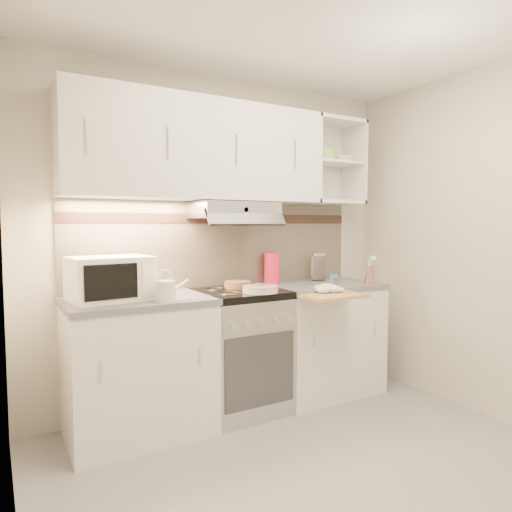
{
  "coord_description": "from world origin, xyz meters",
  "views": [
    {
      "loc": [
        -1.56,
        -1.81,
        1.38
      ],
      "look_at": [
        0.05,
        0.95,
        1.15
      ],
      "focal_mm": 32.0,
      "sensor_mm": 36.0,
      "label": 1
    }
  ],
  "objects_px": {
    "spray_bottle": "(370,272)",
    "plate_stack": "(260,289)",
    "microwave": "(111,278)",
    "cutting_board": "(327,295)",
    "pink_pitcher": "(272,268)",
    "watering_can": "(167,290)",
    "glass_jar": "(318,267)",
    "electric_range": "(240,350)"
  },
  "relations": [
    {
      "from": "pink_pitcher",
      "to": "cutting_board",
      "type": "xyz_separation_m",
      "value": [
        0.12,
        -0.56,
        -0.15
      ]
    },
    {
      "from": "spray_bottle",
      "to": "plate_stack",
      "type": "bearing_deg",
      "value": -161.45
    },
    {
      "from": "electric_range",
      "to": "plate_stack",
      "type": "height_order",
      "value": "plate_stack"
    },
    {
      "from": "glass_jar",
      "to": "pink_pitcher",
      "type": "bearing_deg",
      "value": 174.21
    },
    {
      "from": "watering_can",
      "to": "glass_jar",
      "type": "relative_size",
      "value": 1.0
    },
    {
      "from": "glass_jar",
      "to": "spray_bottle",
      "type": "relative_size",
      "value": 0.99
    },
    {
      "from": "glass_jar",
      "to": "spray_bottle",
      "type": "xyz_separation_m",
      "value": [
        0.23,
        -0.38,
        -0.03
      ]
    },
    {
      "from": "pink_pitcher",
      "to": "spray_bottle",
      "type": "bearing_deg",
      "value": -52.07
    },
    {
      "from": "pink_pitcher",
      "to": "spray_bottle",
      "type": "relative_size",
      "value": 1.06
    },
    {
      "from": "electric_range",
      "to": "pink_pitcher",
      "type": "relative_size",
      "value": 3.6
    },
    {
      "from": "plate_stack",
      "to": "spray_bottle",
      "type": "distance_m",
      "value": 1.01
    },
    {
      "from": "watering_can",
      "to": "glass_jar",
      "type": "height_order",
      "value": "glass_jar"
    },
    {
      "from": "plate_stack",
      "to": "pink_pitcher",
      "type": "xyz_separation_m",
      "value": [
        0.34,
        0.38,
        0.1
      ]
    },
    {
      "from": "electric_range",
      "to": "glass_jar",
      "type": "xyz_separation_m",
      "value": [
        0.84,
        0.16,
        0.57
      ]
    },
    {
      "from": "electric_range",
      "to": "watering_can",
      "type": "height_order",
      "value": "watering_can"
    },
    {
      "from": "watering_can",
      "to": "cutting_board",
      "type": "bearing_deg",
      "value": -21.97
    },
    {
      "from": "electric_range",
      "to": "pink_pitcher",
      "type": "height_order",
      "value": "pink_pitcher"
    },
    {
      "from": "electric_range",
      "to": "pink_pitcher",
      "type": "distance_m",
      "value": 0.73
    },
    {
      "from": "microwave",
      "to": "cutting_board",
      "type": "xyz_separation_m",
      "value": [
        1.43,
        -0.38,
        -0.17
      ]
    },
    {
      "from": "microwave",
      "to": "cutting_board",
      "type": "bearing_deg",
      "value": -20.4
    },
    {
      "from": "plate_stack",
      "to": "spray_bottle",
      "type": "bearing_deg",
      "value": -2.29
    },
    {
      "from": "spray_bottle",
      "to": "microwave",
      "type": "bearing_deg",
      "value": -166.12
    },
    {
      "from": "plate_stack",
      "to": "spray_bottle",
      "type": "relative_size",
      "value": 1.06
    },
    {
      "from": "electric_range",
      "to": "spray_bottle",
      "type": "relative_size",
      "value": 3.81
    },
    {
      "from": "plate_stack",
      "to": "electric_range",
      "type": "bearing_deg",
      "value": 110.23
    },
    {
      "from": "watering_can",
      "to": "spray_bottle",
      "type": "xyz_separation_m",
      "value": [
        1.7,
        -0.0,
        0.02
      ]
    },
    {
      "from": "pink_pitcher",
      "to": "glass_jar",
      "type": "height_order",
      "value": "pink_pitcher"
    },
    {
      "from": "microwave",
      "to": "electric_range",
      "type": "bearing_deg",
      "value": -6.83
    },
    {
      "from": "microwave",
      "to": "watering_can",
      "type": "distance_m",
      "value": 0.38
    },
    {
      "from": "electric_range",
      "to": "plate_stack",
      "type": "xyz_separation_m",
      "value": [
        0.07,
        -0.18,
        0.47
      ]
    },
    {
      "from": "electric_range",
      "to": "microwave",
      "type": "height_order",
      "value": "microwave"
    },
    {
      "from": "watering_can",
      "to": "cutting_board",
      "type": "height_order",
      "value": "watering_can"
    },
    {
      "from": "electric_range",
      "to": "spray_bottle",
      "type": "height_order",
      "value": "spray_bottle"
    },
    {
      "from": "watering_can",
      "to": "spray_bottle",
      "type": "height_order",
      "value": "spray_bottle"
    },
    {
      "from": "microwave",
      "to": "plate_stack",
      "type": "distance_m",
      "value": 1.01
    },
    {
      "from": "watering_can",
      "to": "plate_stack",
      "type": "xyz_separation_m",
      "value": [
        0.7,
        0.04,
        -0.05
      ]
    },
    {
      "from": "cutting_board",
      "to": "electric_range",
      "type": "bearing_deg",
      "value": 145.67
    },
    {
      "from": "microwave",
      "to": "cutting_board",
      "type": "relative_size",
      "value": 1.17
    },
    {
      "from": "electric_range",
      "to": "microwave",
      "type": "relative_size",
      "value": 1.74
    },
    {
      "from": "watering_can",
      "to": "cutting_board",
      "type": "relative_size",
      "value": 0.53
    },
    {
      "from": "microwave",
      "to": "plate_stack",
      "type": "relative_size",
      "value": 2.08
    },
    {
      "from": "watering_can",
      "to": "microwave",
      "type": "bearing_deg",
      "value": 124.91
    }
  ]
}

